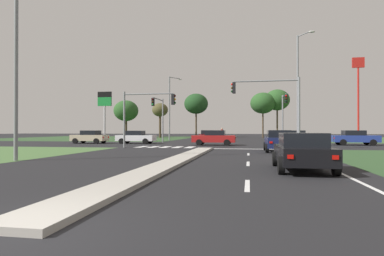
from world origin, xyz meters
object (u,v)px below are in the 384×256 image
(car_blue_seventh, at_px, (355,138))
(treeline_second, at_px, (160,110))
(treeline_near, at_px, (126,111))
(treeline_third, at_px, (196,104))
(car_red_second, at_px, (214,138))
(traffic_signal_near_left, at_px, (144,108))
(traffic_signal_near_right, at_px, (274,99))
(fastfood_pole_sign, at_px, (358,81))
(pedestrian_at_median, at_px, (222,133))
(treeline_fifth, at_px, (277,100))
(traffic_signal_far_right, at_px, (284,110))
(street_lamp_second, at_px, (299,85))
(car_white_fourth, at_px, (136,137))
(fuel_price_totem, at_px, (105,105))
(car_silver_third, at_px, (295,137))
(car_maroon_near, at_px, (208,136))
(traffic_signal_far_left, at_px, (159,112))
(car_beige_eighth, at_px, (90,137))
(car_navy_fifth, at_px, (278,141))
(car_black_sixth, at_px, (302,151))
(treeline_fourth, at_px, (263,103))
(street_lamp_near, at_px, (20,55))
(street_lamp_third, at_px, (170,105))

(car_blue_seventh, xyz_separation_m, treeline_second, (-29.08, 28.42, 4.88))
(treeline_near, bearing_deg, treeline_third, 12.25)
(car_red_second, bearing_deg, traffic_signal_near_left, 135.89)
(traffic_signal_near_right, distance_m, fastfood_pole_sign, 31.02)
(pedestrian_at_median, bearing_deg, treeline_fifth, 179.77)
(traffic_signal_far_right, height_order, pedestrian_at_median, traffic_signal_far_right)
(traffic_signal_far_right, xyz_separation_m, treeline_fifth, (1.59, 28.25, 3.72))
(traffic_signal_far_right, height_order, treeline_near, treeline_near)
(street_lamp_second, relative_size, pedestrian_at_median, 6.25)
(car_white_fourth, relative_size, treeline_fifth, 0.45)
(traffic_signal_near_left, bearing_deg, fastfood_pole_sign, 45.58)
(traffic_signal_near_right, bearing_deg, fuel_price_totem, 152.30)
(treeline_second, bearing_deg, car_white_fourth, -79.76)
(car_silver_third, distance_m, pedestrian_at_median, 11.70)
(car_maroon_near, relative_size, car_red_second, 1.00)
(traffic_signal_far_left, xyz_separation_m, fuel_price_totem, (-6.87, -1.00, 0.81))
(car_white_fourth, distance_m, car_blue_seventh, 23.88)
(car_beige_eighth, height_order, traffic_signal_far_left, traffic_signal_far_left)
(treeline_second, bearing_deg, car_red_second, -64.80)
(car_red_second, relative_size, car_white_fourth, 1.00)
(car_navy_fifth, xyz_separation_m, traffic_signal_near_left, (-11.39, 3.33, 2.72))
(car_blue_seventh, height_order, treeline_second, treeline_second)
(car_maroon_near, height_order, treeline_near, treeline_near)
(car_black_sixth, bearing_deg, car_white_fourth, 123.69)
(treeline_second, relative_size, treeline_fourth, 0.78)
(traffic_signal_far_right, height_order, treeline_fourth, treeline_fourth)
(traffic_signal_near_right, bearing_deg, car_silver_third, 71.00)
(traffic_signal_near_left, relative_size, traffic_signal_near_right, 0.85)
(car_black_sixth, relative_size, street_lamp_second, 0.40)
(car_black_sixth, relative_size, fuel_price_totem, 0.68)
(car_red_second, height_order, pedestrian_at_median, pedestrian_at_median)
(car_navy_fifth, distance_m, traffic_signal_near_left, 12.18)
(car_red_second, bearing_deg, car_maroon_near, 10.62)
(car_red_second, relative_size, pedestrian_at_median, 2.54)
(car_silver_third, bearing_deg, car_white_fourth, -89.48)
(treeline_near, bearing_deg, street_lamp_near, -74.09)
(car_black_sixth, height_order, car_beige_eighth, car_beige_eighth)
(car_maroon_near, height_order, car_blue_seventh, car_maroon_near)
(car_white_fourth, bearing_deg, treeline_fourth, 152.85)
(traffic_signal_near_left, height_order, traffic_signal_far_right, traffic_signal_far_right)
(traffic_signal_near_right, xyz_separation_m, street_lamp_near, (-13.71, -12.79, 1.32))
(car_white_fourth, relative_size, treeline_third, 0.47)
(car_silver_third, bearing_deg, car_beige_eighth, -88.50)
(treeline_second, distance_m, treeline_fourth, 21.06)
(street_lamp_near, relative_size, street_lamp_third, 1.02)
(car_black_sixth, bearing_deg, car_blue_seventh, 68.95)
(car_silver_third, bearing_deg, street_lamp_third, -124.56)
(car_silver_third, relative_size, car_blue_seventh, 1.02)
(treeline_near, bearing_deg, pedestrian_at_median, -44.53)
(traffic_signal_near_right, xyz_separation_m, treeline_fourth, (0.70, 38.82, 2.87))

